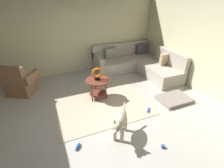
# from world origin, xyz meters

# --- Properties ---
(ground_plane) EXTENTS (6.00, 6.00, 0.10)m
(ground_plane) POSITION_xyz_m (0.00, 0.00, -0.05)
(ground_plane) COLOR #B7B2A8
(wall_back) EXTENTS (6.00, 0.12, 2.70)m
(wall_back) POSITION_xyz_m (0.00, 2.94, 1.35)
(wall_back) COLOR beige
(wall_back) RESTS_ON ground_plane
(wall_right) EXTENTS (0.12, 6.00, 2.70)m
(wall_right) POSITION_xyz_m (2.94, 0.00, 1.35)
(wall_right) COLOR beige
(wall_right) RESTS_ON ground_plane
(area_rug) EXTENTS (2.30, 1.90, 0.01)m
(area_rug) POSITION_xyz_m (0.15, 0.70, 0.01)
(area_rug) COLOR #BCAD93
(area_rug) RESTS_ON ground_plane
(sectional_couch) EXTENTS (2.20, 2.25, 0.88)m
(sectional_couch) POSITION_xyz_m (1.99, 2.01, 0.29)
(sectional_couch) COLOR #B2A899
(sectional_couch) RESTS_ON ground_plane
(armchair) EXTENTS (0.99, 0.91, 0.88)m
(armchair) POSITION_xyz_m (-1.66, 1.98, 0.32)
(armchair) COLOR #936B4C
(armchair) RESTS_ON ground_plane
(side_table) EXTENTS (0.60, 0.60, 0.54)m
(side_table) POSITION_xyz_m (0.20, 0.98, 0.42)
(side_table) COLOR brown
(side_table) RESTS_ON ground_plane
(torus_sculpture) EXTENTS (0.28, 0.08, 0.33)m
(torus_sculpture) POSITION_xyz_m (0.20, 0.98, 0.71)
(torus_sculpture) COLOR black
(torus_sculpture) RESTS_ON side_table
(dog_bed_mat) EXTENTS (0.80, 0.60, 0.09)m
(dog_bed_mat) POSITION_xyz_m (1.98, 0.08, 0.04)
(dog_bed_mat) COLOR gray
(dog_bed_mat) RESTS_ON ground_plane
(dog) EXTENTS (0.56, 0.70, 0.63)m
(dog) POSITION_xyz_m (0.14, -0.51, 0.38)
(dog) COLOR beige
(dog) RESTS_ON ground_plane
(dog_toy_ball) EXTENTS (0.08, 0.08, 0.08)m
(dog_toy_ball) POSITION_xyz_m (0.75, -1.06, 0.04)
(dog_toy_ball) COLOR blue
(dog_toy_ball) RESTS_ON ground_plane
(dog_toy_rope) EXTENTS (0.14, 0.16, 0.05)m
(dog_toy_rope) POSITION_xyz_m (1.12, -0.04, 0.03)
(dog_toy_rope) COLOR blue
(dog_toy_rope) RESTS_ON ground_plane
(dog_toy_bone) EXTENTS (0.16, 0.18, 0.06)m
(dog_toy_bone) POSITION_xyz_m (-0.67, -0.46, 0.03)
(dog_toy_bone) COLOR blue
(dog_toy_bone) RESTS_ON ground_plane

